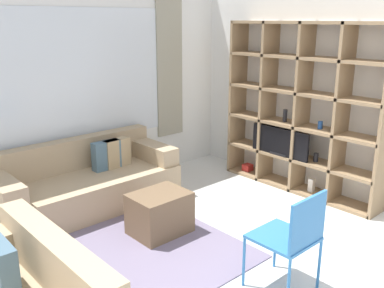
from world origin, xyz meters
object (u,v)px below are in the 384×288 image
at_px(ottoman, 160,213).
at_px(folding_chair, 293,234).
at_px(shelving_unit, 303,110).
at_px(couch_main, 86,184).

height_order(ottoman, folding_chair, folding_chair).
relative_size(shelving_unit, ottoman, 3.76).
height_order(couch_main, folding_chair, folding_chair).
xyz_separation_m(couch_main, ottoman, (0.23, -1.08, -0.07)).
height_order(shelving_unit, couch_main, shelving_unit).
bearing_deg(ottoman, shelving_unit, -6.50).
xyz_separation_m(shelving_unit, couch_main, (-2.32, 1.32, -0.74)).
bearing_deg(couch_main, folding_chair, -81.25).
bearing_deg(folding_chair, ottoman, -83.80).
xyz_separation_m(shelving_unit, ottoman, (-2.08, 0.24, -0.81)).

